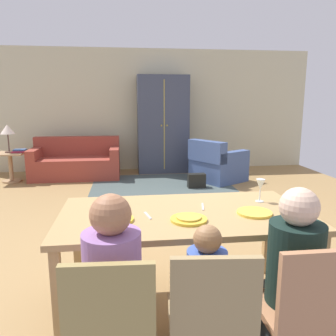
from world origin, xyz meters
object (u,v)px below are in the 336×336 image
Objects in this scene: plate_near_man at (115,219)px; person_man at (114,300)px; dining_chair_woman at (305,310)px; table_lamp at (7,130)px; couch at (76,163)px; plate_near_woman at (254,213)px; dining_chair_man at (112,325)px; person_child at (205,307)px; book_upper at (20,150)px; dining_table at (184,221)px; side_table at (10,163)px; plate_near_child at (189,219)px; armoire at (163,125)px; armchair at (217,165)px; wine_glass at (260,186)px; book_lower at (18,152)px; person_woman at (290,288)px; handbag at (197,181)px; dining_chair_child at (211,317)px.

person_man reaches higher than plate_near_man.
table_lamp is (-3.14, 5.29, 0.52)m from dining_chair_woman.
plate_near_man is at bearing -78.96° from couch.
dining_chair_man reaches higher than plate_near_woman.
person_child is 5.74m from book_upper.
dining_table reaches higher than side_table.
plate_near_child and plate_near_woman have the same top height.
plate_near_woman is 5.54m from side_table.
armoire is at bearing 81.29° from dining_chair_man.
plate_near_woman is at bearing -57.22° from book_upper.
book_upper reaches higher than side_table.
plate_near_man is 0.43× the size of side_table.
plate_near_child reaches higher than dining_table.
wine_glass is at bearing -100.51° from armchair.
book_lower is (-3.13, 4.25, -0.30)m from wine_glass.
book_upper is at bearing 122.78° from plate_near_woman.
dining_chair_man and dining_chair_woman have the same top height.
person_woman is at bearing -100.46° from armchair.
book_upper is at bearing 113.14° from plate_near_man.
couch is at bearing 12.00° from side_table.
book_lower is at bearing 165.22° from handbag.
dining_table is 0.85m from person_man.
plate_near_man is 1.00× the size of plate_near_woman.
person_woman is 1.91× the size of side_table.
person_man is at bearing -67.12° from table_lamp.
wine_glass is at bearing 52.88° from person_child.
armchair is (0.87, 4.12, -0.45)m from plate_near_woman.
dining_chair_woman is 5.88m from couch.
side_table is 1.81× the size of handbag.
plate_near_woman is 0.14× the size of couch.
couch is (-1.44, 4.89, -0.47)m from plate_near_child.
table_lamp is at bearing 115.27° from plate_near_man.
book_lower is at bearing 115.14° from dining_chair_child.
wine_glass is at bearing 79.77° from person_woman.
book_upper is (-1.98, 4.63, -0.15)m from plate_near_man.
dining_table is 7.19× the size of plate_near_woman.
person_man is 0.53× the size of armoire.
couch reaches higher than dining_table.
book_lower is at bearing 119.25° from dining_table.
book_lower is at bearing -6.73° from side_table.
book_lower is (-2.48, 4.43, -0.10)m from dining_table.
book_lower is at bearing 110.60° from dining_chair_man.
plate_near_man is 1.19m from wine_glass.
dining_table is at bearing 168.57° from plate_near_woman.
plate_near_child is 0.29× the size of dining_chair_man.
plate_near_man is 0.60m from person_man.
dining_table is at bearing 53.51° from person_man.
table_lamp reaches higher than dining_chair_woman.
person_woman reaches higher than plate_near_man.
armoire reaches higher than armchair.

